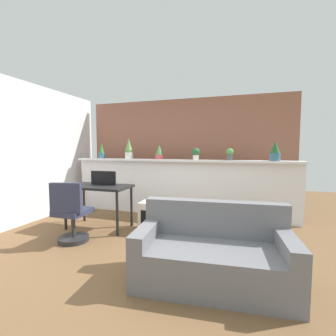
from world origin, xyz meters
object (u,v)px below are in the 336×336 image
object	(u,v)px
potted_plant_4	(230,154)
potted_plant_5	(275,151)
side_cube_shelf	(153,216)
potted_plant_0	(102,152)
office_chair	(71,217)
potted_plant_2	(159,153)
potted_plant_1	(129,150)
potted_plant_3	(196,153)
desk	(99,190)
couch	(213,255)
tv_monitor	(103,178)

from	to	relation	value
potted_plant_4	potted_plant_5	xyz separation A→B (m)	(0.79, -0.02, 0.06)
potted_plant_4	side_cube_shelf	xyz separation A→B (m)	(-1.17, -1.00, -1.03)
potted_plant_5	potted_plant_0	bearing A→B (deg)	179.71
office_chair	potted_plant_2	bearing A→B (deg)	69.91
potted_plant_1	potted_plant_3	world-z (taller)	potted_plant_1
potted_plant_2	desk	bearing A→B (deg)	-120.10
potted_plant_1	desk	world-z (taller)	potted_plant_1
desk	office_chair	xyz separation A→B (m)	(-0.00, -0.70, -0.28)
side_cube_shelf	potted_plant_2	bearing A→B (deg)	104.23
potted_plant_1	office_chair	size ratio (longest dim) A/B	0.49
potted_plant_3	office_chair	xyz separation A→B (m)	(-1.48, -1.84, -0.91)
potted_plant_0	desk	world-z (taller)	potted_plant_0
potted_plant_2	potted_plant_4	xyz separation A→B (m)	(1.44, -0.04, -0.01)
potted_plant_0	potted_plant_4	bearing A→B (deg)	-0.05
potted_plant_4	couch	distance (m)	2.47
potted_plant_2	side_cube_shelf	xyz separation A→B (m)	(0.26, -1.04, -1.05)
potted_plant_0	potted_plant_2	size ratio (longest dim) A/B	1.19
office_chair	potted_plant_0	bearing A→B (deg)	110.07
potted_plant_2	office_chair	bearing A→B (deg)	-110.09
potted_plant_5	desk	distance (m)	3.20
potted_plant_1	potted_plant_2	size ratio (longest dim) A/B	1.51
potted_plant_2	potted_plant_5	world-z (taller)	potted_plant_5
potted_plant_2	desk	size ratio (longest dim) A/B	0.27
couch	side_cube_shelf	bearing A→B (deg)	132.47
potted_plant_2	desk	xyz separation A→B (m)	(-0.69, -1.19, -0.63)
potted_plant_0	couch	world-z (taller)	potted_plant_0
potted_plant_2	potted_plant_3	world-z (taller)	potted_plant_2
couch	potted_plant_0	bearing A→B (deg)	140.95
potted_plant_2	potted_plant_4	distance (m)	1.44
potted_plant_2	desk	distance (m)	1.52
tv_monitor	potted_plant_1	bearing A→B (deg)	93.44
potted_plant_1	office_chair	bearing A→B (deg)	-89.46
side_cube_shelf	potted_plant_5	bearing A→B (deg)	26.65
potted_plant_2	potted_plant_4	size ratio (longest dim) A/B	1.30
desk	office_chair	bearing A→B (deg)	-90.12
potted_plant_1	potted_plant_0	bearing A→B (deg)	-176.39
potted_plant_2	office_chair	distance (m)	2.21
office_chair	side_cube_shelf	bearing A→B (deg)	41.63
potted_plant_0	potted_plant_5	bearing A→B (deg)	-0.29
potted_plant_1	potted_plant_2	xyz separation A→B (m)	(0.71, -0.00, -0.06)
potted_plant_1	potted_plant_3	size ratio (longest dim) A/B	1.89
potted_plant_2	potted_plant_3	distance (m)	0.79
potted_plant_4	tv_monitor	xyz separation A→B (m)	(-2.08, -1.07, -0.41)
potted_plant_5	couch	distance (m)	2.61
potted_plant_3	desk	xyz separation A→B (m)	(-1.48, -1.14, -0.63)
potted_plant_0	side_cube_shelf	size ratio (longest dim) A/B	0.70
potted_plant_3	desk	size ratio (longest dim) A/B	0.21
potted_plant_3	potted_plant_5	bearing A→B (deg)	-0.30
side_cube_shelf	couch	bearing A→B (deg)	-47.53
potted_plant_5	desk	world-z (taller)	potted_plant_5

